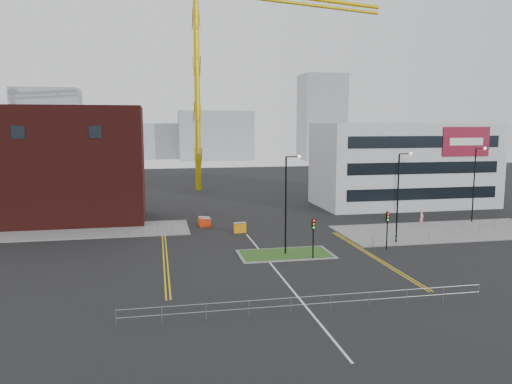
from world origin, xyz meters
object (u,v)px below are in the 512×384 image
tower_crane (226,37)px  streetlamp_island (288,196)px  pedestrian (422,218)px  traffic_light_island (313,231)px

tower_crane → streetlamp_island: size_ratio=5.60×
pedestrian → tower_crane: bearing=73.2°
streetlamp_island → pedestrian: 21.62m
streetlamp_island → traffic_light_island: bearing=-48.6°
streetlamp_island → traffic_light_island: (1.78, -2.02, -2.85)m
tower_crane → streetlamp_island: bearing=-91.5°
tower_crane → streetlamp_island: (-1.25, -48.49, -22.00)m
traffic_light_island → tower_crane: bearing=90.6°
pedestrian → traffic_light_island: bearing=173.0°
traffic_light_island → pedestrian: 20.71m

